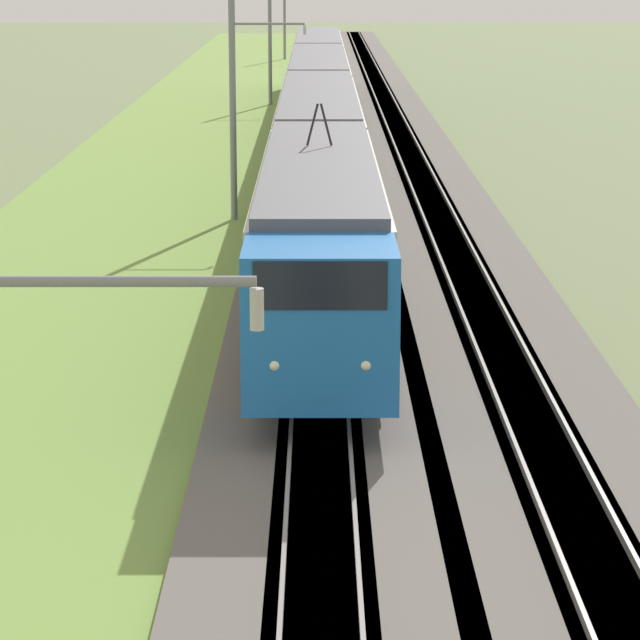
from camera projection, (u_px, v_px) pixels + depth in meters
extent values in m
cube|color=#605B56|center=(319.00, 201.00, 54.87)|extent=(240.00, 4.40, 0.30)
cube|color=#605B56|center=(429.00, 201.00, 54.87)|extent=(240.00, 4.40, 0.30)
cube|color=#4C4238|center=(319.00, 201.00, 54.87)|extent=(240.00, 1.57, 0.30)
cube|color=gray|center=(304.00, 195.00, 54.81)|extent=(240.00, 0.07, 0.15)
cube|color=gray|center=(334.00, 195.00, 54.82)|extent=(240.00, 0.07, 0.15)
cube|color=#4C4238|center=(429.00, 201.00, 54.87)|extent=(240.00, 1.57, 0.30)
cube|color=gray|center=(414.00, 195.00, 54.82)|extent=(240.00, 0.07, 0.15)
cube|color=gray|center=(444.00, 195.00, 54.82)|extent=(240.00, 0.07, 0.15)
cube|color=olive|center=(156.00, 203.00, 54.88)|extent=(240.00, 10.57, 0.12)
cube|color=blue|center=(320.00, 322.00, 27.22)|extent=(2.52, 2.76, 2.83)
cube|color=black|center=(320.00, 275.00, 26.63)|extent=(1.81, 2.30, 0.85)
sphere|color=#F2EAC6|center=(275.00, 365.00, 26.15)|extent=(0.20, 0.20, 0.20)
sphere|color=#F2EAC6|center=(366.00, 365.00, 26.15)|extent=(0.20, 0.20, 0.20)
cube|color=#2D2D33|center=(319.00, 269.00, 36.87)|extent=(16.84, 2.87, 0.79)
cube|color=silver|center=(319.00, 211.00, 36.53)|extent=(16.84, 2.87, 2.03)
cube|color=black|center=(319.00, 205.00, 36.49)|extent=(15.50, 2.89, 0.85)
cube|color=#515156|center=(319.00, 164.00, 36.26)|extent=(16.84, 2.64, 0.25)
cube|color=black|center=(319.00, 295.00, 37.02)|extent=(16.00, 2.44, 0.55)
cylinder|color=black|center=(293.00, 360.00, 30.55)|extent=(0.86, 0.12, 0.86)
cylinder|color=black|center=(346.00, 360.00, 30.55)|extent=(0.86, 0.12, 0.86)
cube|color=#2D2D33|center=(319.00, 165.00, 55.04)|extent=(19.36, 2.87, 0.79)
cube|color=silver|center=(319.00, 126.00, 54.71)|extent=(19.36, 2.87, 2.03)
cube|color=black|center=(319.00, 121.00, 54.67)|extent=(17.81, 2.89, 0.85)
cube|color=#515156|center=(319.00, 94.00, 54.44)|extent=(19.36, 2.64, 0.25)
cube|color=black|center=(319.00, 183.00, 55.20)|extent=(18.39, 2.44, 0.55)
cube|color=#2D2D33|center=(319.00, 110.00, 74.45)|extent=(19.36, 2.87, 0.79)
cube|color=silver|center=(319.00, 81.00, 74.11)|extent=(19.36, 2.87, 2.03)
cube|color=black|center=(319.00, 78.00, 74.08)|extent=(17.81, 2.89, 0.85)
cube|color=#515156|center=(319.00, 57.00, 73.84)|extent=(19.36, 2.64, 0.25)
cube|color=black|center=(319.00, 124.00, 74.60)|extent=(18.39, 2.44, 0.55)
cube|color=#2D2D33|center=(318.00, 78.00, 93.85)|extent=(19.36, 2.87, 0.79)
cube|color=silver|center=(318.00, 55.00, 93.52)|extent=(19.36, 2.87, 2.03)
cube|color=black|center=(318.00, 52.00, 93.48)|extent=(17.81, 2.89, 0.85)
cube|color=#515156|center=(318.00, 36.00, 93.25)|extent=(19.36, 2.64, 0.25)
cube|color=black|center=(318.00, 89.00, 94.01)|extent=(18.39, 2.44, 0.55)
cylinder|color=black|center=(312.00, 125.00, 38.56)|extent=(0.06, 0.33, 1.08)
cylinder|color=black|center=(326.00, 125.00, 38.56)|extent=(0.06, 0.33, 1.08)
cube|color=black|center=(320.00, 402.00, 30.76)|extent=(0.10, 0.10, 0.00)
cylinder|color=slate|center=(85.00, 281.00, 10.60)|extent=(0.08, 2.40, 0.08)
cylinder|color=#B2ADA8|center=(257.00, 309.00, 10.65)|extent=(0.10, 0.10, 0.30)
cylinder|color=slate|center=(233.00, 111.00, 50.36)|extent=(0.22, 0.22, 7.53)
cylinder|color=slate|center=(268.00, 24.00, 49.68)|extent=(0.08, 2.40, 0.08)
cylinder|color=#B2ADA8|center=(305.00, 30.00, 49.73)|extent=(0.10, 0.10, 0.30)
cylinder|color=slate|center=(270.00, 40.00, 89.41)|extent=(0.22, 0.22, 7.86)
cylinder|color=slate|center=(285.00, 17.00, 128.55)|extent=(0.22, 0.22, 7.36)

